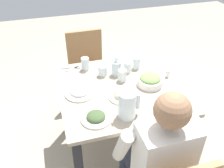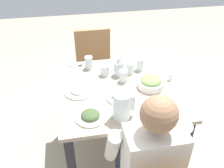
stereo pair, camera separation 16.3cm
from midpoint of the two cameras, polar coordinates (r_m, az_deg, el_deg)
ground_plane at (r=2.44m, az=3.25°, el=-15.56°), size 8.00×8.00×0.00m
dining_table at (r=1.99m, az=3.83°, el=-3.80°), size 0.93×0.93×0.76m
chair_far at (r=2.71m, az=-2.34°, el=4.14°), size 0.40×0.40×0.88m
diner_near at (r=1.59m, az=10.98°, el=-16.57°), size 0.48×0.53×1.17m
water_pitcher at (r=1.60m, az=5.24°, el=-5.05°), size 0.16×0.12×0.19m
salad_bowl at (r=1.93m, az=11.36°, el=0.25°), size 0.20×0.20×0.09m
plate_fries at (r=1.80m, az=4.54°, el=-2.81°), size 0.20×0.20×0.06m
plate_yoghurt at (r=1.86m, az=-5.16°, el=-1.50°), size 0.22×0.22×0.05m
plate_dolmas at (r=1.64m, az=-2.13°, el=-7.45°), size 0.21×0.21×0.05m
water_glass_far_left at (r=1.97m, az=5.03°, el=1.79°), size 0.07×0.07×0.10m
water_glass_far_right at (r=2.05m, az=0.59°, el=3.13°), size 0.07×0.07×0.09m
water_glass_near_right at (r=2.08m, az=6.47°, el=3.61°), size 0.06×0.06×0.09m
water_glass_center at (r=2.14m, az=8.66°, el=4.41°), size 0.06×0.06×0.10m
water_glass_by_pitcher at (r=2.14m, az=-3.21°, el=4.93°), size 0.07×0.07×0.11m
oil_carafe at (r=2.05m, az=3.83°, el=3.47°), size 0.08×0.08×0.16m
salt_shaker at (r=2.06m, az=15.53°, el=1.46°), size 0.03×0.03×0.05m
fork_near at (r=1.71m, az=14.50°, el=-7.09°), size 0.17×0.07×0.01m
knife_near at (r=2.20m, az=-5.37°, el=4.13°), size 0.18×0.08×0.01m
fork_far at (r=2.21m, az=-6.49°, el=4.23°), size 0.17×0.07×0.01m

